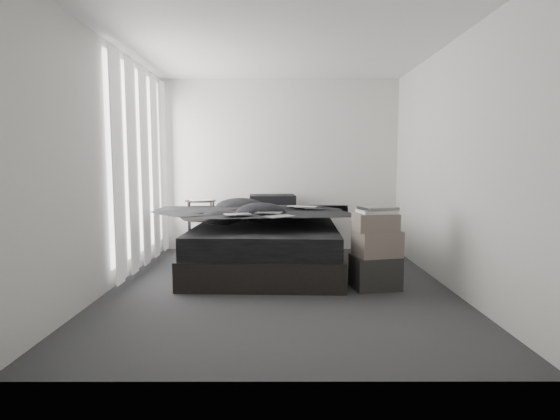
{
  "coord_description": "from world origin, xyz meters",
  "views": [
    {
      "loc": [
        -0.01,
        -4.64,
        1.32
      ],
      "look_at": [
        0.0,
        0.8,
        0.75
      ],
      "focal_mm": 28.0,
      "sensor_mm": 36.0,
      "label": 1
    }
  ],
  "objects_px": {
    "bed": "(267,256)",
    "laptop": "(301,201)",
    "side_stand": "(201,228)",
    "box_lower": "(375,272)"
  },
  "relations": [
    {
      "from": "bed",
      "to": "laptop",
      "type": "distance_m",
      "value": 0.82
    },
    {
      "from": "box_lower",
      "to": "side_stand",
      "type": "bearing_deg",
      "value": 142.03
    },
    {
      "from": "bed",
      "to": "box_lower",
      "type": "height_order",
      "value": "box_lower"
    },
    {
      "from": "box_lower",
      "to": "laptop",
      "type": "bearing_deg",
      "value": 127.88
    },
    {
      "from": "side_stand",
      "to": "box_lower",
      "type": "xyz_separation_m",
      "value": [
        2.16,
        -1.68,
        -0.22
      ]
    },
    {
      "from": "laptop",
      "to": "side_stand",
      "type": "distance_m",
      "value": 1.64
    },
    {
      "from": "bed",
      "to": "box_lower",
      "type": "relative_size",
      "value": 4.91
    },
    {
      "from": "side_stand",
      "to": "box_lower",
      "type": "distance_m",
      "value": 2.75
    },
    {
      "from": "bed",
      "to": "side_stand",
      "type": "xyz_separation_m",
      "value": [
        -0.97,
        0.76,
        0.24
      ]
    },
    {
      "from": "bed",
      "to": "laptop",
      "type": "xyz_separation_m",
      "value": [
        0.43,
        0.04,
        0.7
      ]
    }
  ]
}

